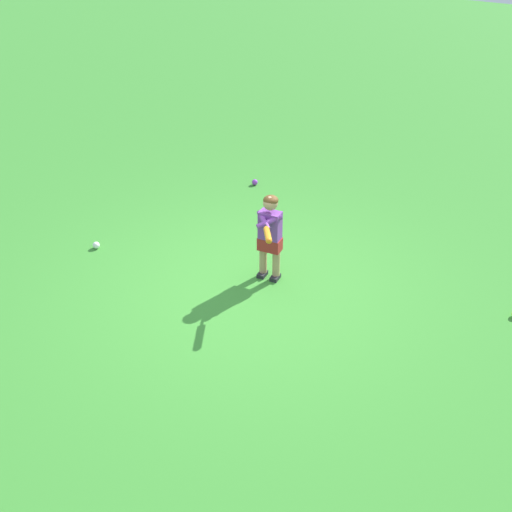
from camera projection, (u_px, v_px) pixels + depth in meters
ground_plane at (252, 288)px, 7.43m from camera, size 40.00×40.00×0.00m
child_batter at (270, 231)px, 7.27m from camera, size 0.51×0.68×1.08m
play_ball_behind_batter at (255, 182)px, 9.81m from camera, size 0.09×0.09×0.09m
play_ball_near_batter at (96, 245)px, 8.18m from camera, size 0.09×0.09×0.09m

